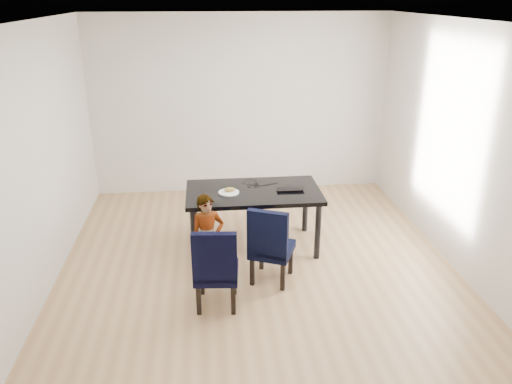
{
  "coord_description": "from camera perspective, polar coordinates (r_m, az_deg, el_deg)",
  "views": [
    {
      "loc": [
        -0.55,
        -5.01,
        2.95
      ],
      "look_at": [
        0.0,
        0.2,
        0.85
      ],
      "focal_mm": 35.0,
      "sensor_mm": 36.0,
      "label": 1
    }
  ],
  "objects": [
    {
      "name": "sandwich",
      "position": [
        5.88,
        -3.04,
        0.28
      ],
      "size": [
        0.15,
        0.11,
        0.05
      ],
      "primitive_type": "ellipsoid",
      "rotation": [
        0.0,
        0.0,
        -0.39
      ],
      "color": "olive",
      "rests_on": "plate"
    },
    {
      "name": "wall_front",
      "position": [
        3.02,
        5.46,
        -10.23
      ],
      "size": [
        4.5,
        0.01,
        2.7
      ],
      "primitive_type": "cube",
      "color": "silver",
      "rests_on": "ground"
    },
    {
      "name": "cable_tangle",
      "position": [
        6.09,
        -0.31,
        0.72
      ],
      "size": [
        0.18,
        0.18,
        0.01
      ],
      "primitive_type": "torus",
      "rotation": [
        0.0,
        0.0,
        -0.25
      ],
      "color": "black",
      "rests_on": "dining_table"
    },
    {
      "name": "chair_right",
      "position": [
        5.39,
        1.86,
        -5.83
      ],
      "size": [
        0.57,
        0.58,
        0.89
      ],
      "primitive_type": "cube",
      "rotation": [
        0.0,
        0.0,
        -0.4
      ],
      "color": "black",
      "rests_on": "floor"
    },
    {
      "name": "ceiling",
      "position": [
        5.04,
        0.25,
        19.07
      ],
      "size": [
        4.5,
        5.0,
        0.01
      ],
      "primitive_type": "cube",
      "color": "white",
      "rests_on": "wall_back"
    },
    {
      "name": "wall_left",
      "position": [
        5.53,
        -23.74,
        3.14
      ],
      "size": [
        0.01,
        5.0,
        2.7
      ],
      "primitive_type": "cube",
      "color": "white",
      "rests_on": "ground"
    },
    {
      "name": "wall_right",
      "position": [
        5.96,
        22.4,
        4.6
      ],
      "size": [
        0.01,
        5.0,
        2.7
      ],
      "primitive_type": "cube",
      "color": "white",
      "rests_on": "ground"
    },
    {
      "name": "wall_back",
      "position": [
        7.7,
        -1.82,
        9.85
      ],
      "size": [
        4.5,
        0.01,
        2.7
      ],
      "primitive_type": "cube",
      "color": "silver",
      "rests_on": "ground"
    },
    {
      "name": "floor",
      "position": [
        5.84,
        0.21,
        -8.54
      ],
      "size": [
        4.5,
        5.0,
        0.01
      ],
      "primitive_type": "cube",
      "color": "tan",
      "rests_on": "ground"
    },
    {
      "name": "chair_left",
      "position": [
        4.99,
        -4.56,
        -8.36
      ],
      "size": [
        0.47,
        0.48,
        0.89
      ],
      "primitive_type": "cube",
      "rotation": [
        0.0,
        0.0,
        -0.09
      ],
      "color": "black",
      "rests_on": "floor"
    },
    {
      "name": "laptop",
      "position": [
        6.01,
        3.87,
        0.44
      ],
      "size": [
        0.33,
        0.21,
        0.03
      ],
      "primitive_type": "imported",
      "rotation": [
        0.0,
        0.0,
        3.15
      ],
      "color": "black",
      "rests_on": "dining_table"
    },
    {
      "name": "dining_table",
      "position": [
        6.1,
        -0.29,
        -3.1
      ],
      "size": [
        1.6,
        0.9,
        0.75
      ],
      "primitive_type": "cube",
      "color": "black",
      "rests_on": "floor"
    },
    {
      "name": "plate",
      "position": [
        5.89,
        -3.13,
        -0.04
      ],
      "size": [
        0.31,
        0.31,
        0.01
      ],
      "primitive_type": "cylinder",
      "rotation": [
        0.0,
        0.0,
        0.32
      ],
      "color": "white",
      "rests_on": "dining_table"
    },
    {
      "name": "child",
      "position": [
        5.37,
        -5.53,
        -5.38
      ],
      "size": [
        0.41,
        0.33,
        1.0
      ],
      "primitive_type": "imported",
      "rotation": [
        0.0,
        0.0,
        0.26
      ],
      "color": "orange",
      "rests_on": "floor"
    }
  ]
}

